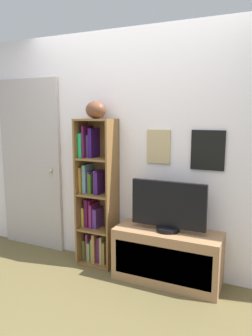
{
  "coord_description": "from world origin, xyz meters",
  "views": [
    {
      "loc": [
        1.28,
        -1.89,
        1.61
      ],
      "look_at": [
        0.01,
        0.85,
        1.1
      ],
      "focal_mm": 34.35,
      "sensor_mm": 36.0,
      "label": 1
    }
  ],
  "objects_px": {
    "bookshelf": "(96,199)",
    "television": "(168,207)",
    "tv_stand": "(167,256)",
    "football": "(96,110)",
    "door": "(31,165)"
  },
  "relations": [
    {
      "from": "football",
      "to": "door",
      "type": "distance_m",
      "value": 1.17
    },
    {
      "from": "tv_stand",
      "to": "television",
      "type": "bearing_deg",
      "value": 90.0
    },
    {
      "from": "television",
      "to": "door",
      "type": "distance_m",
      "value": 1.8
    },
    {
      "from": "bookshelf",
      "to": "television",
      "type": "distance_m",
      "value": 0.84
    },
    {
      "from": "football",
      "to": "television",
      "type": "height_order",
      "value": "football"
    },
    {
      "from": "bookshelf",
      "to": "television",
      "type": "relative_size",
      "value": 2.18
    },
    {
      "from": "tv_stand",
      "to": "television",
      "type": "xyz_separation_m",
      "value": [
        0.0,
        0.0,
        0.49
      ]
    },
    {
      "from": "bookshelf",
      "to": "tv_stand",
      "type": "bearing_deg",
      "value": -5.98
    },
    {
      "from": "bookshelf",
      "to": "television",
      "type": "bearing_deg",
      "value": -5.91
    },
    {
      "from": "bookshelf",
      "to": "door",
      "type": "bearing_deg",
      "value": 174.98
    },
    {
      "from": "television",
      "to": "tv_stand",
      "type": "bearing_deg",
      "value": -90.0
    },
    {
      "from": "bookshelf",
      "to": "door",
      "type": "relative_size",
      "value": 0.78
    },
    {
      "from": "tv_stand",
      "to": "bookshelf",
      "type": "bearing_deg",
      "value": 174.02
    },
    {
      "from": "tv_stand",
      "to": "television",
      "type": "height_order",
      "value": "television"
    },
    {
      "from": "football",
      "to": "bookshelf",
      "type": "bearing_deg",
      "value": 136.14
    }
  ]
}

